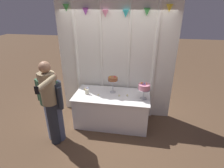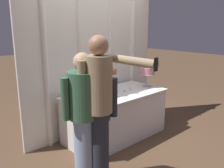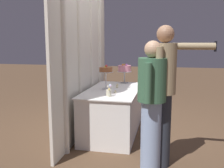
# 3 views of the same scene
# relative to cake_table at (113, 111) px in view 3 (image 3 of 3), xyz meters

# --- Properties ---
(ground_plane) EXTENTS (24.00, 24.00, 0.00)m
(ground_plane) POSITION_rel_cake_table_xyz_m (0.00, -0.10, -0.38)
(ground_plane) COLOR brown
(draped_curtain) EXTENTS (2.70, 0.15, 2.82)m
(draped_curtain) POSITION_rel_cake_table_xyz_m (-0.01, 0.49, 1.08)
(draped_curtain) COLOR white
(draped_curtain) RESTS_ON ground_plane
(cake_table) EXTENTS (1.68, 0.85, 0.75)m
(cake_table) POSITION_rel_cake_table_xyz_m (0.00, 0.00, 0.00)
(cake_table) COLOR white
(cake_table) RESTS_ON ground_plane
(cake_display_nearleft) EXTENTS (0.24, 0.24, 0.41)m
(cake_display_nearleft) POSITION_rel_cake_table_xyz_m (-0.00, 0.13, 0.68)
(cake_display_nearleft) COLOR silver
(cake_display_nearleft) RESTS_ON cake_table
(cake_display_nearright) EXTENTS (0.28, 0.28, 0.38)m
(cake_display_nearright) POSITION_rel_cake_table_xyz_m (0.69, -0.08, 0.64)
(cake_display_nearright) COLOR #B2B2B7
(cake_display_nearright) RESTS_ON cake_table
(flower_vase) EXTENTS (0.12, 0.08, 0.18)m
(flower_vase) POSITION_rel_cake_table_xyz_m (-0.56, -0.05, 0.44)
(flower_vase) COLOR beige
(flower_vase) RESTS_ON cake_table
(tealight_far_left) EXTENTS (0.05, 0.05, 0.04)m
(tealight_far_left) POSITION_rel_cake_table_xyz_m (-0.29, -0.09, 0.39)
(tealight_far_left) COLOR beige
(tealight_far_left) RESTS_ON cake_table
(tealight_near_left) EXTENTS (0.05, 0.05, 0.03)m
(tealight_near_left) POSITION_rel_cake_table_xyz_m (0.17, -0.03, 0.38)
(tealight_near_left) COLOR beige
(tealight_near_left) RESTS_ON cake_table
(tealight_near_right) EXTENTS (0.05, 0.05, 0.04)m
(tealight_near_right) POSITION_rel_cake_table_xyz_m (0.35, -0.01, 0.39)
(tealight_near_right) COLOR beige
(tealight_near_right) RESTS_ON cake_table
(guest_man_pink_jacket) EXTENTS (0.50, 0.39, 1.55)m
(guest_man_pink_jacket) POSITION_rel_cake_table_xyz_m (-1.13, -0.70, 0.47)
(guest_man_pink_jacket) COLOR #93ADD6
(guest_man_pink_jacket) RESTS_ON ground_plane
(guest_girl_blue_dress) EXTENTS (0.43, 0.77, 1.73)m
(guest_girl_blue_dress) POSITION_rel_cake_table_xyz_m (-1.03, -0.84, 0.60)
(guest_girl_blue_dress) COLOR #282D38
(guest_girl_blue_dress) RESTS_ON ground_plane
(guest_man_dark_suit) EXTENTS (0.41, 0.41, 1.50)m
(guest_man_dark_suit) POSITION_rel_cake_table_xyz_m (-0.98, -0.73, 0.45)
(guest_man_dark_suit) COLOR #4C5675
(guest_man_dark_suit) RESTS_ON ground_plane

